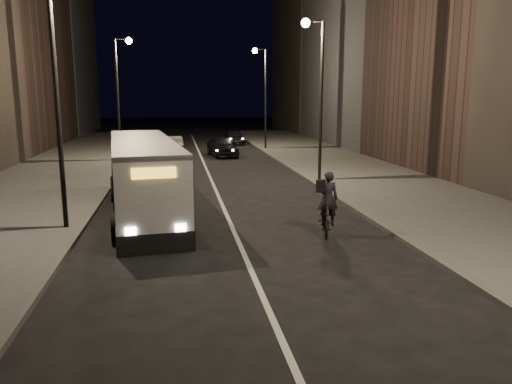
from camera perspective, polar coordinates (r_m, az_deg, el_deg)
name	(u,v)px	position (r m, az deg, el deg)	size (l,w,h in m)	color
ground	(247,261)	(14.03, -1.06, -7.86)	(180.00, 180.00, 0.00)	black
sidewalk_right	(358,174)	(29.40, 11.58, 2.08)	(7.00, 70.00, 0.16)	#353633
sidewalk_left	(48,182)	(28.30, -22.63, 1.11)	(7.00, 70.00, 0.16)	#353633
building_row_right	(391,21)	(44.80, 15.19, 18.31)	(8.00, 61.00, 21.00)	black
streetlight_right_mid	(317,79)	(26.17, 6.95, 12.75)	(1.20, 0.44, 8.12)	black
streetlight_right_far	(262,85)	(41.78, 0.74, 12.16)	(1.20, 0.44, 8.12)	black
streetlight_left_near	(63,69)	(17.51, -21.17, 12.99)	(1.20, 0.44, 8.12)	black
streetlight_left_far	(121,82)	(35.32, -15.16, 11.99)	(1.20, 0.44, 8.12)	black
city_bus	(143,174)	(19.65, -12.75, 2.04)	(3.49, 10.82, 2.87)	silver
cyclist_on_bicycle	(326,214)	(16.55, 8.02, -2.45)	(1.04, 1.96, 2.14)	black
car_near	(222,146)	(37.76, -3.88, 5.25)	(1.78, 4.42, 1.51)	black
car_mid	(171,146)	(38.03, -9.72, 5.18)	(1.63, 4.66, 1.54)	#3C3D3F
car_far	(234,137)	(47.20, -2.53, 6.25)	(1.72, 4.23, 1.23)	black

